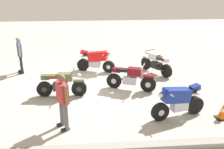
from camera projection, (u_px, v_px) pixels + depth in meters
The scene contains 10 objects.
ground_plane at pixel (87, 85), 10.85m from camera, with size 40.00×40.00×0.00m, color #ADAAA3.
curb_edge at pixel (85, 149), 6.53m from camera, with size 14.00×0.30×0.15m, color gray.
motorcycle_olive_vintage at pixel (61, 84), 9.66m from camera, with size 1.95×0.70×1.07m.
motorcycle_maroon_cruiser at pixel (131, 78), 10.21m from camera, with size 2.00×0.97×1.09m.
motorcycle_red_sportbike at pixel (96, 60), 12.35m from camera, with size 1.91×0.91×1.14m.
motorcycle_blue_sportbike at pixel (178, 100), 8.09m from camera, with size 1.92×0.86×1.14m.
motorcycle_silver_cruiser at pixel (156, 63), 12.12m from camera, with size 1.12×1.88×1.09m.
person_in_red_shirt at pixel (63, 98), 7.30m from camera, with size 0.48×0.64×1.76m.
person_in_blue_shirt at pixel (20, 53), 12.02m from camera, with size 0.42×0.67×1.77m.
traffic_cone at pixel (222, 111), 8.07m from camera, with size 0.36×0.36×0.53m.
Camera 1 is at (-0.25, 10.08, 4.19)m, focal length 39.64 mm.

